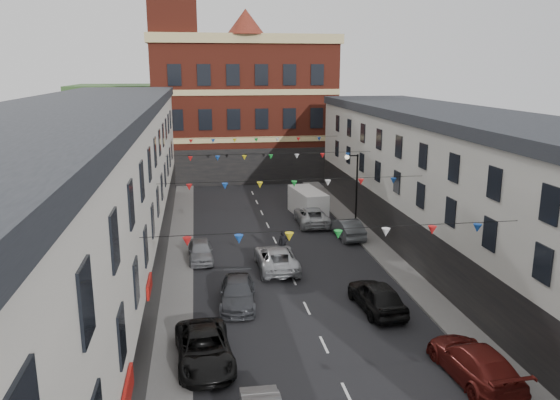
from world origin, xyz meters
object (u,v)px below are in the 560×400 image
car_left_e (201,251)px  street_lamp (354,181)px  car_right_d (377,296)px  car_right_e (347,228)px  white_van (308,203)px  car_right_c (475,362)px  car_right_f (312,216)px  car_left_d (238,293)px  moving_car (276,258)px  pedestrian (283,244)px  car_left_c (204,348)px

car_left_e → street_lamp: bearing=23.5°
car_left_e → car_right_d: size_ratio=0.84×
car_right_e → white_van: white_van is taller
car_right_c → car_right_f: 23.57m
car_left_d → car_right_f: bearing=68.7°
car_left_d → moving_car: size_ratio=0.88×
street_lamp → car_right_e: size_ratio=1.35×
car_right_f → car_left_d: bearing=65.8°
car_right_f → car_right_d: bearing=91.8°
street_lamp → car_left_d: 16.77m
car_right_e → pedestrian: size_ratio=2.37×
car_left_d → car_left_e: 7.59m
car_left_d → car_left_c: bearing=-103.3°
car_left_d → car_right_f: size_ratio=0.89×
car_left_e → pedestrian: 5.53m
car_right_d → pedestrian: 9.61m
street_lamp → car_left_e: 13.68m
car_left_c → moving_car: (4.76, 10.86, 0.03)m
car_right_f → white_van: size_ratio=1.00×
car_left_c → car_left_d: size_ratio=1.10×
car_right_e → street_lamp: bearing=-119.1°
car_left_e → car_right_c: (10.94, -16.11, 0.08)m
street_lamp → car_left_c: size_ratio=1.18×
car_left_e → moving_car: (4.76, -2.33, 0.06)m
street_lamp → car_right_d: street_lamp is taller
car_left_e → white_van: 13.66m
street_lamp → pedestrian: (-6.53, -5.86, -2.96)m
white_van → car_right_d: bearing=-98.4°
car_left_c → pedestrian: bearing=62.9°
car_left_c → white_van: white_van is taller
car_left_c → car_left_e: 13.19m
car_right_f → white_van: 2.64m
car_right_e → car_left_d: bearing=46.6°
street_lamp → car_right_e: 3.98m
car_right_f → car_left_c: bearing=67.9°
car_left_d → car_right_d: 7.43m
car_right_e → car_right_f: bearing=-67.6°
car_left_d → car_left_e: size_ratio=1.17×
car_right_c → car_right_e: (0.06, 19.56, -0.03)m
street_lamp → car_right_e: street_lamp is taller
street_lamp → car_right_e: bearing=-115.9°
car_right_f → pedestrian: pedestrian is taller
moving_car → street_lamp: bearing=-132.7°
car_left_e → white_van: (9.30, 9.99, 0.47)m
car_left_d → white_van: (7.40, 17.34, 0.48)m
car_left_c → car_right_f: bearing=62.1°
car_right_e → moving_car: moving_car is taller
car_left_e → car_left_d: bearing=-77.0°
car_left_c → white_van: (9.30, 23.18, 0.44)m
car_left_e → car_right_d: 12.92m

